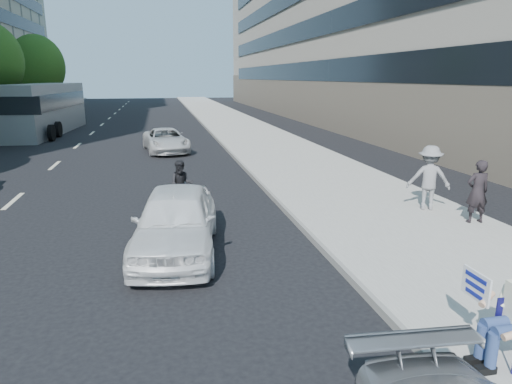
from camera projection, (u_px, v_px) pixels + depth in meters
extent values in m
plane|color=black|center=(282.00, 300.00, 7.88)|extent=(160.00, 160.00, 0.00)
cube|color=gray|center=(260.00, 139.00, 27.64)|extent=(5.00, 120.00, 0.15)
cube|color=gray|center=(378.00, 2.00, 39.19)|extent=(14.00, 70.00, 20.00)
cylinder|color=#382616|center=(41.00, 101.00, 46.57)|extent=(0.30, 0.30, 2.62)
ellipsoid|color=#1E4612|center=(37.00, 66.00, 45.72)|extent=(5.40, 5.40, 6.21)
cylinder|color=navy|center=(494.00, 342.00, 5.97)|extent=(0.02, 0.02, 0.45)
cube|color=navy|center=(509.00, 311.00, 5.91)|extent=(0.40, 0.02, 0.40)
cylinder|color=navy|center=(510.00, 331.00, 5.62)|extent=(0.44, 0.17, 0.17)
cylinder|color=navy|center=(492.00, 350.00, 5.63)|extent=(0.14, 0.14, 0.46)
cube|color=black|center=(485.00, 370.00, 5.69)|extent=(0.26, 0.11, 0.10)
cylinder|color=navy|center=(499.00, 323.00, 5.81)|extent=(0.44, 0.17, 0.17)
cylinder|color=navy|center=(481.00, 341.00, 5.82)|extent=(0.14, 0.14, 0.46)
cube|color=black|center=(475.00, 360.00, 5.88)|extent=(0.26, 0.11, 0.10)
cylinder|color=beige|center=(504.00, 296.00, 5.93)|extent=(0.26, 0.20, 0.32)
cylinder|color=tan|center=(487.00, 299.00, 6.06)|extent=(0.30, 0.21, 0.18)
cube|color=white|center=(476.00, 286.00, 6.15)|extent=(0.03, 0.55, 0.40)
imported|color=gray|center=(429.00, 178.00, 12.58)|extent=(1.33, 1.08, 1.79)
imported|color=black|center=(477.00, 192.00, 11.43)|extent=(0.62, 0.44, 1.61)
imported|color=white|center=(176.00, 221.00, 9.87)|extent=(2.25, 4.42, 1.44)
imported|color=silver|center=(166.00, 140.00, 23.35)|extent=(2.52, 4.51, 1.19)
cylinder|color=black|center=(183.00, 203.00, 12.75)|extent=(0.17, 0.65, 0.64)
cylinder|color=black|center=(181.00, 191.00, 14.08)|extent=(0.17, 0.65, 0.64)
cube|color=black|center=(182.00, 189.00, 13.36)|extent=(0.34, 1.22, 0.35)
imported|color=black|center=(182.00, 185.00, 13.22)|extent=(0.73, 0.59, 1.42)
cube|color=gray|center=(45.00, 109.00, 30.97)|extent=(3.40, 12.15, 3.30)
cube|color=black|center=(23.00, 101.00, 30.58)|extent=(0.93, 11.47, 1.00)
cube|color=black|center=(64.00, 100.00, 31.08)|extent=(0.93, 11.47, 1.00)
cube|color=black|center=(18.00, 106.00, 25.12)|extent=(2.40, 0.24, 1.00)
cylinder|color=black|center=(6.00, 134.00, 26.73)|extent=(0.33, 1.02, 1.00)
cylinder|color=black|center=(51.00, 133.00, 27.23)|extent=(0.33, 1.02, 1.00)
cylinder|color=black|center=(16.00, 130.00, 28.63)|extent=(0.33, 1.02, 1.00)
cylinder|color=black|center=(58.00, 129.00, 29.13)|extent=(0.33, 1.02, 1.00)
cylinder|color=black|center=(39.00, 121.00, 34.32)|extent=(0.33, 1.02, 1.00)
cylinder|color=black|center=(75.00, 121.00, 34.82)|extent=(0.33, 1.02, 1.00)
cylinder|color=black|center=(44.00, 120.00, 35.74)|extent=(0.33, 1.02, 1.00)
cylinder|color=black|center=(78.00, 119.00, 36.24)|extent=(0.33, 1.02, 1.00)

